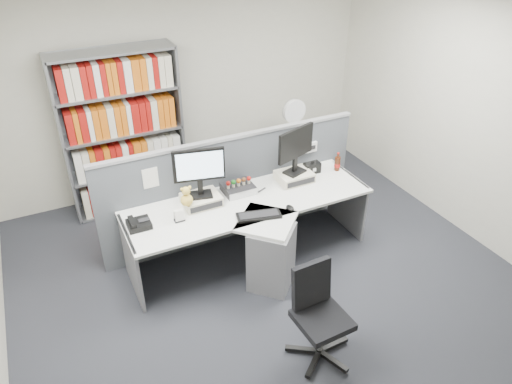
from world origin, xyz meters
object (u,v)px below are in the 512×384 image
monitor_left (199,169)px  monitor_right (296,147)px  desk_phone (138,224)px  shelving_unit (123,135)px  office_chair (318,311)px  mouse (290,208)px  filing_cabinet (292,161)px  desk_calendar (179,216)px  cola_bottle (337,164)px  speaker (312,168)px  desk_fan (294,114)px  desktop_pc (238,188)px  desk (258,233)px  keyboard (259,215)px

monitor_left → monitor_right: same height
desk_phone → shelving_unit: (0.25, 1.58, 0.22)m
shelving_unit → office_chair: (0.85, -3.07, -0.51)m
monitor_right → office_chair: size_ratio=0.60×
monitor_left → mouse: monitor_left is taller
monitor_left → filing_cabinet: size_ratio=0.75×
desk_calendar → cola_bottle: bearing=5.2°
mouse → speaker: 0.82m
desk_fan → monitor_left: bearing=-148.6°
monitor_right → desktop_pc: size_ratio=1.64×
monitor_left → cola_bottle: monitor_left is taller
desk_phone → filing_cabinet: size_ratio=0.32×
desk → keyboard: size_ratio=5.59×
mouse → desk_calendar: (-1.07, 0.31, 0.03)m
desk → keyboard: keyboard is taller
cola_bottle → shelving_unit: bearing=144.9°
shelving_unit → office_chair: 3.22m
shelving_unit → desk_fan: shelving_unit is taller
desk_calendar → speaker: 1.69m
desk_fan → office_chair: desk_fan is taller
keyboard → shelving_unit: 2.13m
monitor_right → desk_phone: monitor_right is taller
desktop_pc → filing_cabinet: (1.23, 0.97, -0.41)m
desk_phone → office_chair: 1.87m
speaker → desk_fan: (0.30, 0.95, 0.25)m
mouse → shelving_unit: shelving_unit is taller
speaker → office_chair: office_chair is taller
desktop_pc → cola_bottle: bearing=-2.9°
desktop_pc → mouse: bearing=-59.0°
monitor_right → speaker: (0.27, 0.06, -0.35)m
keyboard → desktop_pc: bearing=89.0°
keyboard → cola_bottle: size_ratio=2.10×
shelving_unit → mouse: bearing=-58.5°
speaker → filing_cabinet: 1.09m
desk_fan → keyboard: bearing=-129.8°
monitor_right → office_chair: 1.86m
desktop_pc → desk_fan: 1.58m
desktop_pc → desk_calendar: size_ratio=2.63×
keyboard → filing_cabinet: (1.24, 1.48, -0.38)m
shelving_unit → cola_bottle: bearing=-35.1°
monitor_right → desktop_pc: (-0.66, 0.05, -0.37)m
desk_calendar → desk_fan: 2.32m
desktop_pc → keyboard: size_ratio=0.69×
desk_calendar → cola_bottle: size_ratio=0.55×
office_chair → desk_fan: bearing=64.5°
cola_bottle → monitor_right: bearing=178.9°
desk_calendar → filing_cabinet: desk_calendar is taller
mouse → office_chair: office_chair is taller
desktop_pc → mouse: desktop_pc is taller
keyboard → mouse: mouse is taller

